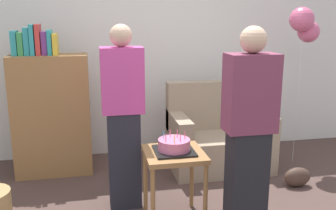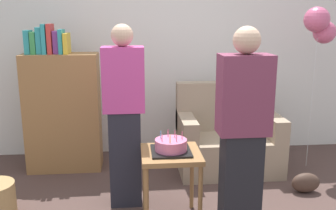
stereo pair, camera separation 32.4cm
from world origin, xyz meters
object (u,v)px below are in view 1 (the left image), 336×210
(person_blowing_candles, at_px, (123,117))
(balloon_bunch, at_px, (305,25))
(birthday_cake, at_px, (174,146))
(handbag, at_px, (297,177))
(side_table, at_px, (174,163))
(couch, at_px, (218,138))
(bookshelf, at_px, (51,112))
(person_holding_cake, at_px, (248,137))

(person_blowing_candles, xyz_separation_m, balloon_bunch, (2.08, 0.70, 0.76))
(birthday_cake, relative_size, handbag, 1.14)
(person_blowing_candles, bearing_deg, side_table, -32.12)
(couch, height_order, bookshelf, bookshelf)
(handbag, xyz_separation_m, balloon_bunch, (0.33, 0.65, 1.50))
(couch, bearing_deg, person_blowing_candles, -147.42)
(person_blowing_candles, relative_size, handbag, 5.82)
(balloon_bunch, bearing_deg, person_blowing_candles, -161.42)
(birthday_cake, bearing_deg, couch, 55.22)
(person_holding_cake, relative_size, handbag, 5.82)
(person_blowing_candles, distance_m, person_holding_cake, 1.12)
(bookshelf, bearing_deg, person_blowing_candles, -52.30)
(handbag, relative_size, balloon_bunch, 0.16)
(person_holding_cake, bearing_deg, side_table, -26.76)
(bookshelf, relative_size, person_holding_cake, 0.99)
(couch, distance_m, bookshelf, 1.86)
(person_blowing_candles, bearing_deg, person_holding_cake, -29.33)
(bookshelf, xyz_separation_m, person_blowing_candles, (0.70, -0.90, 0.14))
(couch, height_order, person_blowing_candles, person_blowing_candles)
(birthday_cake, distance_m, balloon_bunch, 2.21)
(bookshelf, height_order, handbag, bookshelf)
(side_table, relative_size, balloon_bunch, 0.35)
(couch, height_order, person_holding_cake, person_holding_cake)
(person_blowing_candles, relative_size, balloon_bunch, 0.91)
(couch, relative_size, person_blowing_candles, 0.67)
(bookshelf, height_order, side_table, bookshelf)
(side_table, relative_size, person_holding_cake, 0.38)
(side_table, distance_m, balloon_bunch, 2.27)
(person_holding_cake, bearing_deg, person_blowing_candles, -29.16)
(side_table, relative_size, handbag, 2.21)
(couch, bearing_deg, side_table, -124.78)
(couch, relative_size, side_table, 1.78)
(bookshelf, height_order, person_holding_cake, person_holding_cake)
(person_blowing_candles, xyz_separation_m, person_holding_cake, (0.85, -0.73, 0.00))
(side_table, xyz_separation_m, birthday_cake, (-0.00, 0.00, 0.15))
(person_blowing_candles, bearing_deg, balloon_bunch, 29.92)
(person_holding_cake, bearing_deg, balloon_bunch, -119.17)
(bookshelf, xyz_separation_m, handbag, (2.44, -0.86, -0.59))
(handbag, bearing_deg, bookshelf, 160.69)
(side_table, bearing_deg, bookshelf, 130.46)
(side_table, distance_m, person_blowing_candles, 0.60)
(bookshelf, relative_size, person_blowing_candles, 0.99)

